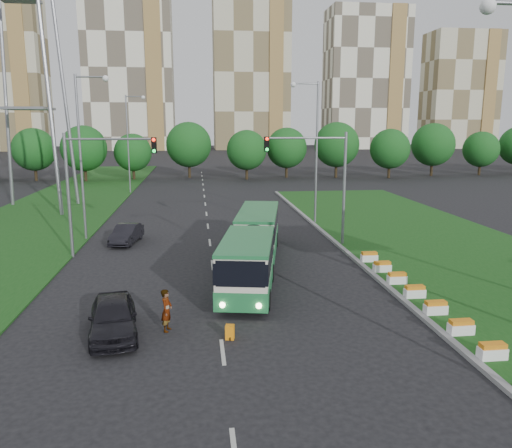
{
  "coord_description": "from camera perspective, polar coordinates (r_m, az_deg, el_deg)",
  "views": [
    {
      "loc": [
        -3.82,
        -23.71,
        8.54
      ],
      "look_at": [
        -0.34,
        5.61,
        2.6
      ],
      "focal_mm": 35.0,
      "sensor_mm": 36.0,
      "label": 1
    }
  ],
  "objects": [
    {
      "name": "traffic_mast_left",
      "position": [
        33.51,
        -18.1,
        5.35
      ],
      "size": [
        5.76,
        0.32,
        8.0
      ],
      "color": "gray",
      "rests_on": "ground"
    },
    {
      "name": "apartment_tower_east",
      "position": [
        184.01,
        12.38,
        15.78
      ],
      "size": [
        27.0,
        15.0,
        47.0
      ],
      "primitive_type": "cube",
      "color": "white",
      "rests_on": "ground"
    },
    {
      "name": "ground",
      "position": [
        25.49,
        2.27,
        -8.21
      ],
      "size": [
        360.0,
        360.0,
        0.0
      ],
      "primitive_type": "plane",
      "color": "black",
      "rests_on": "ground"
    },
    {
      "name": "apartment_tower_ceast",
      "position": [
        175.5,
        -0.6,
        16.76
      ],
      "size": [
        25.0,
        15.0,
        50.0
      ],
      "primitive_type": "cube",
      "color": "beige",
      "rests_on": "ground"
    },
    {
      "name": "street_lamps",
      "position": [
        33.81,
        -5.39,
        7.02
      ],
      "size": [
        36.0,
        60.0,
        12.0
      ],
      "primitive_type": null,
      "color": "gray",
      "rests_on": "ground"
    },
    {
      "name": "articulated_bus",
      "position": [
        29.4,
        -0.52,
        -2.33
      ],
      "size": [
        2.44,
        15.64,
        2.58
      ],
      "rotation": [
        0.0,
        0.0,
        -0.19
      ],
      "color": "beige",
      "rests_on": "ground"
    },
    {
      "name": "lane_markings",
      "position": [
        44.54,
        -5.58,
        0.27
      ],
      "size": [
        0.2,
        100.0,
        0.01
      ],
      "primitive_type": null,
      "color": "#AEB0A9",
      "rests_on": "ground"
    },
    {
      "name": "flower_planters",
      "position": [
        25.96,
        17.68,
        -7.34
      ],
      "size": [
        1.1,
        13.7,
        0.6
      ],
      "primitive_type": null,
      "color": "white",
      "rests_on": "grass_median"
    },
    {
      "name": "traffic_mast_median",
      "position": [
        34.93,
        7.56,
        6.04
      ],
      "size": [
        5.76,
        0.32,
        8.0
      ],
      "color": "gray",
      "rests_on": "ground"
    },
    {
      "name": "shopping_trolley",
      "position": [
        20.59,
        -3.01,
        -12.25
      ],
      "size": [
        0.35,
        0.37,
        0.6
      ],
      "rotation": [
        0.0,
        0.0,
        -0.21
      ],
      "color": "orange",
      "rests_on": "ground"
    },
    {
      "name": "grass_median",
      "position": [
        36.88,
        20.61,
        -2.64
      ],
      "size": [
        14.0,
        60.0,
        0.15
      ],
      "primitive_type": "cube",
      "color": "#154614",
      "rests_on": "ground"
    },
    {
      "name": "midrise_east",
      "position": [
        197.76,
        22.26,
        13.88
      ],
      "size": [
        24.0,
        14.0,
        40.0
      ],
      "primitive_type": "cube",
      "color": "beige",
      "rests_on": "ground"
    },
    {
      "name": "tree_line",
      "position": [
        80.01,
        3.23,
        8.46
      ],
      "size": [
        120.0,
        8.0,
        9.0
      ],
      "primitive_type": null,
      "color": "#134919",
      "rests_on": "ground"
    },
    {
      "name": "pedestrian",
      "position": [
        21.43,
        -10.18,
        -9.67
      ],
      "size": [
        0.59,
        0.75,
        1.82
      ],
      "primitive_type": "imported",
      "rotation": [
        0.0,
        0.0,
        1.32
      ],
      "color": "gray",
      "rests_on": "ground"
    },
    {
      "name": "car_left_near",
      "position": [
        21.57,
        -16.02,
        -10.15
      ],
      "size": [
        2.55,
        4.88,
        1.58
      ],
      "primitive_type": "imported",
      "rotation": [
        0.0,
        0.0,
        0.15
      ],
      "color": "black",
      "rests_on": "ground"
    },
    {
      "name": "left_verge",
      "position": [
        51.44,
        -22.66,
        0.99
      ],
      "size": [
        12.0,
        110.0,
        0.1
      ],
      "primitive_type": "cube",
      "color": "#154614",
      "rests_on": "ground"
    },
    {
      "name": "apartment_tower_west",
      "position": [
        184.82,
        -27.05,
        14.98
      ],
      "size": [
        26.0,
        15.0,
        48.0
      ],
      "primitive_type": "cube",
      "color": "beige",
      "rests_on": "ground"
    },
    {
      "name": "median_kerb",
      "position": [
        34.27,
        10.21,
        -3.09
      ],
      "size": [
        0.3,
        60.0,
        0.18
      ],
      "primitive_type": "cube",
      "color": "gray",
      "rests_on": "ground"
    },
    {
      "name": "car_left_far",
      "position": [
        37.44,
        -14.59,
        -1.1
      ],
      "size": [
        2.16,
        4.37,
        1.38
      ],
      "primitive_type": "imported",
      "rotation": [
        0.0,
        0.0,
        -0.17
      ],
      "color": "black",
      "rests_on": "ground"
    },
    {
      "name": "apartment_tower_cwest",
      "position": [
        175.86,
        -14.26,
        16.74
      ],
      "size": [
        28.0,
        15.0,
        52.0
      ],
      "primitive_type": "cube",
      "color": "white",
      "rests_on": "ground"
    }
  ]
}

